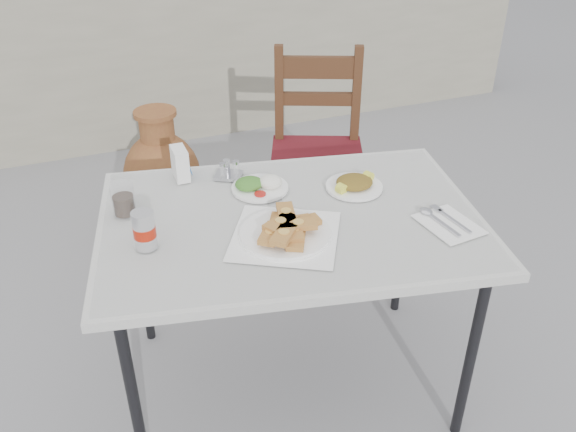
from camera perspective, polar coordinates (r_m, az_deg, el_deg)
name	(u,v)px	position (r m, az deg, el deg)	size (l,w,h in m)	color
ground	(257,373)	(2.63, -2.92, -14.46)	(80.00, 80.00, 0.00)	slate
cafe_table	(291,230)	(2.12, 0.24, -1.27)	(1.45, 1.12, 0.79)	black
pide_plate	(285,228)	(1.97, -0.26, -1.13)	(0.46, 0.46, 0.07)	white
salad_rice_plate	(259,185)	(2.25, -2.71, 2.92)	(0.21, 0.21, 0.05)	white
salad_chopped_plate	(354,184)	(2.27, 6.22, 3.01)	(0.21, 0.21, 0.05)	white
soda_can	(144,230)	(1.95, -13.29, -1.28)	(0.07, 0.07, 0.13)	silver
cola_glass	(123,201)	(2.16, -15.16, 1.38)	(0.08, 0.08, 0.11)	white
napkin_holder	(180,163)	(2.34, -10.06, 4.86)	(0.06, 0.10, 0.12)	white
condiment_caddy	(228,171)	(2.34, -5.59, 4.17)	(0.13, 0.12, 0.07)	silver
cutlery_napkin	(445,222)	(2.12, 14.48, -0.51)	(0.18, 0.23, 0.02)	white
chair	(317,152)	(3.12, 2.73, 5.99)	(0.60, 0.60, 1.04)	#321F0D
terracotta_urn	(163,179)	(3.34, -11.61, 3.37)	(0.42, 0.42, 0.73)	brown
back_wall	(137,59)	(4.46, -13.93, 14.04)	(6.00, 0.25, 1.20)	gray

